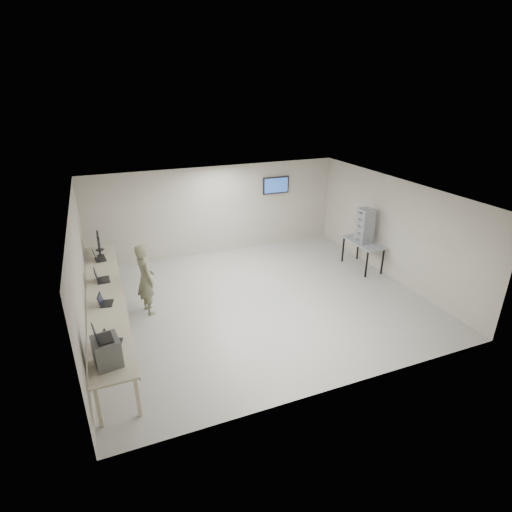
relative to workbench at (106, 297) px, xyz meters
name	(u,v)px	position (x,y,z in m)	size (l,w,h in m)	color
room	(259,248)	(3.62, 0.06, 0.58)	(8.01, 7.01, 2.81)	#B5B5B5
workbench	(106,297)	(0.00, 0.00, 0.00)	(0.76, 6.00, 0.90)	beige
equipment_box	(107,351)	(-0.06, -2.47, 0.31)	(0.40, 0.46, 0.47)	slate
laptop_on_box	(101,336)	(-0.11, -2.47, 0.62)	(0.31, 0.36, 0.26)	black
laptop_0	(110,342)	(-0.01, -1.97, 0.15)	(0.37, 0.41, 0.28)	black
laptop_1	(104,302)	(-0.04, -0.44, 0.14)	(0.32, 0.36, 0.25)	black
laptop_2	(100,278)	(-0.07, 0.73, 0.15)	(0.32, 0.39, 0.29)	black
laptop_3	(98,258)	(-0.07, 2.00, 0.14)	(0.33, 0.38, 0.27)	black
monitor_near	(99,247)	(-0.01, 2.30, 0.33)	(0.19, 0.42, 0.42)	black
monitor_far	(98,240)	(-0.01, 2.71, 0.37)	(0.22, 0.49, 0.49)	black
soldier	(146,279)	(0.91, 0.50, 0.04)	(0.64, 0.42, 1.74)	#727859
side_table	(363,244)	(7.19, 0.69, -0.07)	(0.65, 1.39, 0.83)	gray
storage_bins	(365,226)	(7.17, 0.69, 0.51)	(0.38, 0.42, 1.00)	#8D939D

